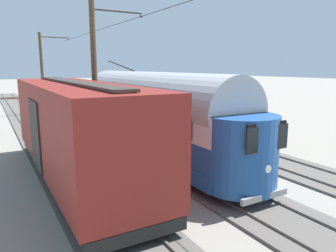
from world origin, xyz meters
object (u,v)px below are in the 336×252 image
(vintage_streetcar, at_px, (152,112))
(catenary_pole_foreground, at_px, (43,73))
(boxcar_far_siding, at_px, (165,99))
(catenary_pole_mid_near, at_px, (96,78))
(switch_stand, at_px, (125,101))
(coach_adjacent, at_px, (75,129))

(vintage_streetcar, distance_m, catenary_pole_foreground, 17.78)
(vintage_streetcar, height_order, boxcar_far_siding, vintage_streetcar)
(boxcar_far_siding, height_order, catenary_pole_mid_near, catenary_pole_mid_near)
(boxcar_far_siding, relative_size, switch_stand, 11.97)
(catenary_pole_foreground, xyz_separation_m, catenary_pole_mid_near, (0.00, 16.45, 0.00))
(coach_adjacent, bearing_deg, vintage_streetcar, -154.96)
(catenary_pole_foreground, bearing_deg, vintage_streetcar, 98.23)
(catenary_pole_foreground, bearing_deg, coach_adjacent, 84.48)
(boxcar_far_siding, relative_size, catenary_pole_foreground, 1.93)
(boxcar_far_siding, height_order, switch_stand, boxcar_far_siding)
(vintage_streetcar, bearing_deg, catenary_pole_mid_near, -22.81)
(boxcar_far_siding, xyz_separation_m, switch_stand, (-1.76, -12.26, -1.46))
(coach_adjacent, height_order, switch_stand, coach_adjacent)
(catenary_pole_foreground, xyz_separation_m, switch_stand, (-8.70, -1.26, -3.30))
(boxcar_far_siding, relative_size, catenary_pole_mid_near, 1.93)
(catenary_pole_foreground, bearing_deg, switch_stand, -171.75)
(vintage_streetcar, bearing_deg, coach_adjacent, 25.04)
(boxcar_far_siding, height_order, catenary_pole_foreground, catenary_pole_foreground)
(coach_adjacent, height_order, catenary_pole_mid_near, catenary_pole_mid_near)
(vintage_streetcar, xyz_separation_m, switch_stand, (-6.17, -18.78, -1.55))
(catenary_pole_mid_near, bearing_deg, switch_stand, -116.17)
(vintage_streetcar, relative_size, catenary_pole_foreground, 2.07)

